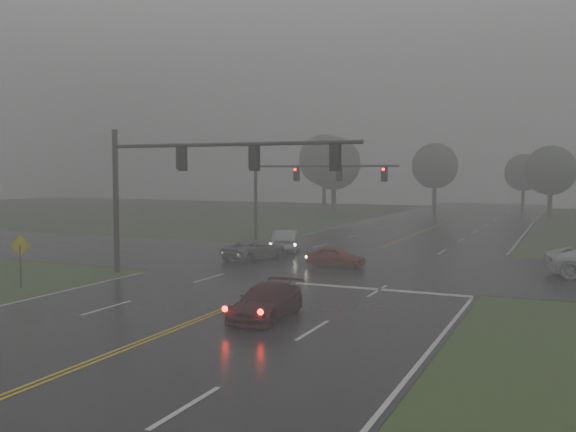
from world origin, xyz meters
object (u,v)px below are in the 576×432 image
at_px(sedan_red, 336,267).
at_px(car_grey, 255,260).
at_px(sedan_maroon, 266,319).
at_px(signal_gantry_far, 297,182).
at_px(sedan_silver, 287,252).
at_px(signal_gantry_near, 183,172).

height_order(sedan_red, car_grey, car_grey).
bearing_deg(sedan_maroon, signal_gantry_far, 108.06).
bearing_deg(sedan_red, car_grey, 84.68).
xyz_separation_m(sedan_maroon, sedan_silver, (-7.55, 18.68, 0.00)).
bearing_deg(signal_gantry_near, signal_gantry_far, 92.80).
bearing_deg(signal_gantry_near, car_grey, 87.78).
bearing_deg(sedan_red, sedan_silver, 49.60).
relative_size(sedan_red, signal_gantry_near, 0.24).
relative_size(sedan_silver, signal_gantry_near, 0.32).
relative_size(sedan_red, car_grey, 0.75).
bearing_deg(sedan_maroon, sedan_red, 95.99).
xyz_separation_m(sedan_maroon, car_grey, (-7.73, 14.24, 0.00)).
bearing_deg(signal_gantry_far, signal_gantry_near, -87.20).
bearing_deg(signal_gantry_far, sedan_silver, -75.05).
bearing_deg(car_grey, sedan_silver, -76.93).
bearing_deg(signal_gantry_near, sedan_silver, 87.77).
bearing_deg(signal_gantry_far, sedan_red, -56.06).
height_order(sedan_maroon, sedan_red, sedan_maroon).
xyz_separation_m(car_grey, signal_gantry_far, (-1.12, 9.28, 4.72)).
distance_m(sedan_maroon, signal_gantry_far, 25.56).
height_order(sedan_maroon, sedan_silver, sedan_silver).
distance_m(signal_gantry_near, signal_gantry_far, 16.88).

